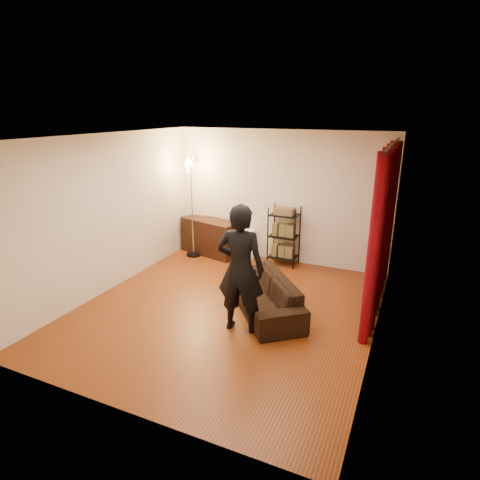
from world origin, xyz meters
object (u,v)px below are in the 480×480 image
at_px(sofa, 264,294).
at_px(wire_shelf, 284,236).
at_px(media_cabinet, 210,237).
at_px(storage_boxes, 245,244).
at_px(floor_lamp, 192,208).
at_px(person, 240,269).

relative_size(sofa, wire_shelf, 1.57).
height_order(media_cabinet, storage_boxes, media_cabinet).
distance_m(sofa, media_cabinet, 2.83).
relative_size(media_cabinet, floor_lamp, 0.62).
bearing_deg(wire_shelf, floor_lamp, 164.05).
distance_m(media_cabinet, wire_shelf, 1.68).
xyz_separation_m(person, media_cabinet, (-1.91, 2.67, -0.55)).
xyz_separation_m(wire_shelf, floor_lamp, (-1.96, -0.31, 0.47)).
height_order(storage_boxes, wire_shelf, wire_shelf).
xyz_separation_m(sofa, storage_boxes, (-1.21, 2.07, 0.02)).
bearing_deg(wire_shelf, person, -109.69).
xyz_separation_m(person, wire_shelf, (-0.24, 2.72, -0.33)).
bearing_deg(floor_lamp, storage_boxes, 17.37).
bearing_deg(media_cabinet, wire_shelf, 16.46).
height_order(sofa, media_cabinet, media_cabinet).
bearing_deg(floor_lamp, sofa, -36.93).
distance_m(sofa, person, 0.95).
xyz_separation_m(sofa, floor_lamp, (-2.30, 1.73, 0.80)).
height_order(wire_shelf, floor_lamp, floor_lamp).
bearing_deg(person, wire_shelf, -91.67).
bearing_deg(storage_boxes, floor_lamp, -162.63).
relative_size(media_cabinet, wire_shelf, 1.09).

